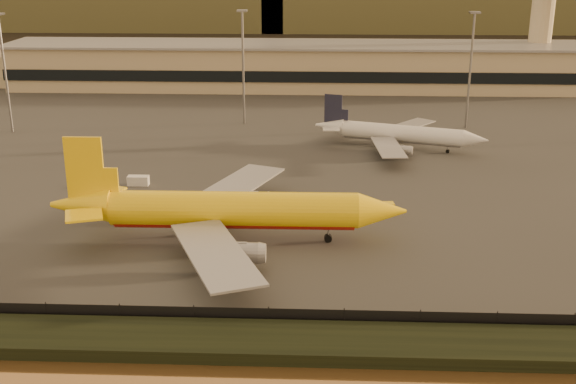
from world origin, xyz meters
name	(u,v)px	position (x,y,z in m)	size (l,w,h in m)	color
ground	(260,276)	(0.00, 0.00, 0.00)	(900.00, 900.00, 0.00)	black
embankment	(246,342)	(0.00, -17.00, 0.70)	(320.00, 7.00, 1.40)	black
tarmac	(290,110)	(0.00, 95.00, 0.10)	(320.00, 220.00, 0.20)	#2D2D2D
perimeter_fence	(250,317)	(0.00, -13.00, 1.30)	(300.00, 0.05, 2.20)	black
terminal_building	(244,66)	(-14.52, 125.55, 6.25)	(202.00, 25.00, 12.60)	tan
control_tower	(543,10)	(70.00, 131.00, 21.66)	(11.20, 11.20, 35.50)	tan
apron_light_masts	(356,60)	(15.00, 75.00, 15.70)	(152.20, 12.20, 25.40)	slate
dhl_cargo_jet	(228,211)	(-5.19, 10.64, 4.55)	(48.64, 47.83, 14.58)	yellow
white_narrowbody_jet	(399,134)	(23.12, 59.84, 3.20)	(34.23, 32.57, 10.05)	silver
gse_vehicle_yellow	(382,208)	(16.93, 22.53, 0.98)	(3.49, 1.57, 1.57)	yellow
gse_vehicle_white	(138,181)	(-23.50, 34.29, 1.00)	(3.57, 1.61, 1.61)	silver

